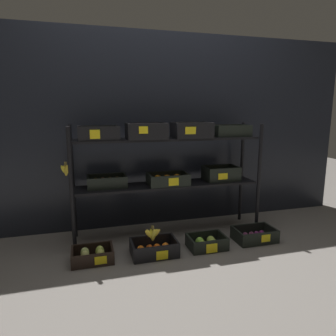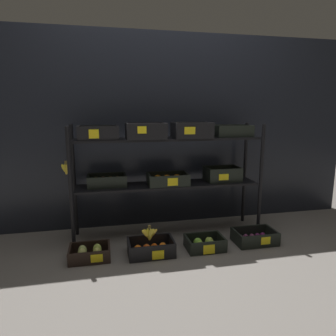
{
  "view_description": "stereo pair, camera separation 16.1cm",
  "coord_description": "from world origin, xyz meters",
  "px_view_note": "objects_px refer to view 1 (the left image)",
  "views": [
    {
      "loc": [
        -0.73,
        -2.6,
        1.15
      ],
      "look_at": [
        0.0,
        0.0,
        0.63
      ],
      "focal_mm": 32.53,
      "sensor_mm": 36.0,
      "label": 1
    },
    {
      "loc": [
        -0.57,
        -2.64,
        1.15
      ],
      "look_at": [
        0.0,
        0.0,
        0.63
      ],
      "focal_mm": 32.53,
      "sensor_mm": 36.0,
      "label": 2
    }
  ],
  "objects_px": {
    "crate_ground_apple_green": "(207,243)",
    "display_rack": "(167,158)",
    "crate_ground_tangerine": "(154,249)",
    "crate_ground_plum": "(254,236)",
    "crate_ground_pear": "(93,255)",
    "banana_bunch_loose": "(152,234)"
  },
  "relations": [
    {
      "from": "display_rack",
      "to": "crate_ground_tangerine",
      "type": "xyz_separation_m",
      "value": [
        -0.21,
        -0.37,
        -0.68
      ]
    },
    {
      "from": "crate_ground_plum",
      "to": "crate_ground_tangerine",
      "type": "bearing_deg",
      "value": -178.42
    },
    {
      "from": "crate_ground_apple_green",
      "to": "display_rack",
      "type": "bearing_deg",
      "value": 123.17
    },
    {
      "from": "crate_ground_tangerine",
      "to": "crate_ground_plum",
      "type": "xyz_separation_m",
      "value": [
        0.92,
        0.03,
        -0.0
      ]
    },
    {
      "from": "crate_ground_plum",
      "to": "banana_bunch_loose",
      "type": "distance_m",
      "value": 0.94
    },
    {
      "from": "banana_bunch_loose",
      "to": "crate_ground_apple_green",
      "type": "bearing_deg",
      "value": 0.3
    },
    {
      "from": "crate_ground_pear",
      "to": "crate_ground_tangerine",
      "type": "bearing_deg",
      "value": -2.96
    },
    {
      "from": "crate_ground_pear",
      "to": "banana_bunch_loose",
      "type": "height_order",
      "value": "banana_bunch_loose"
    },
    {
      "from": "crate_ground_tangerine",
      "to": "crate_ground_apple_green",
      "type": "distance_m",
      "value": 0.45
    },
    {
      "from": "display_rack",
      "to": "crate_ground_apple_green",
      "type": "distance_m",
      "value": 0.81
    },
    {
      "from": "crate_ground_pear",
      "to": "crate_ground_tangerine",
      "type": "height_order",
      "value": "crate_ground_tangerine"
    },
    {
      "from": "crate_ground_tangerine",
      "to": "crate_ground_plum",
      "type": "distance_m",
      "value": 0.92
    },
    {
      "from": "crate_ground_pear",
      "to": "banana_bunch_loose",
      "type": "relative_size",
      "value": 2.16
    },
    {
      "from": "crate_ground_apple_green",
      "to": "banana_bunch_loose",
      "type": "xyz_separation_m",
      "value": [
        -0.47,
        -0.0,
        0.13
      ]
    },
    {
      "from": "banana_bunch_loose",
      "to": "display_rack",
      "type": "bearing_deg",
      "value": 59.09
    },
    {
      "from": "crate_ground_tangerine",
      "to": "crate_ground_plum",
      "type": "height_order",
      "value": "crate_ground_tangerine"
    },
    {
      "from": "crate_ground_plum",
      "to": "display_rack",
      "type": "bearing_deg",
      "value": 153.83
    },
    {
      "from": "crate_ground_apple_green",
      "to": "crate_ground_plum",
      "type": "height_order",
      "value": "crate_ground_plum"
    },
    {
      "from": "crate_ground_pear",
      "to": "crate_ground_apple_green",
      "type": "bearing_deg",
      "value": -1.39
    },
    {
      "from": "crate_ground_pear",
      "to": "crate_ground_apple_green",
      "type": "height_order",
      "value": "crate_ground_apple_green"
    },
    {
      "from": "crate_ground_pear",
      "to": "crate_ground_plum",
      "type": "distance_m",
      "value": 1.4
    },
    {
      "from": "display_rack",
      "to": "banana_bunch_loose",
      "type": "relative_size",
      "value": 12.21
    }
  ]
}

